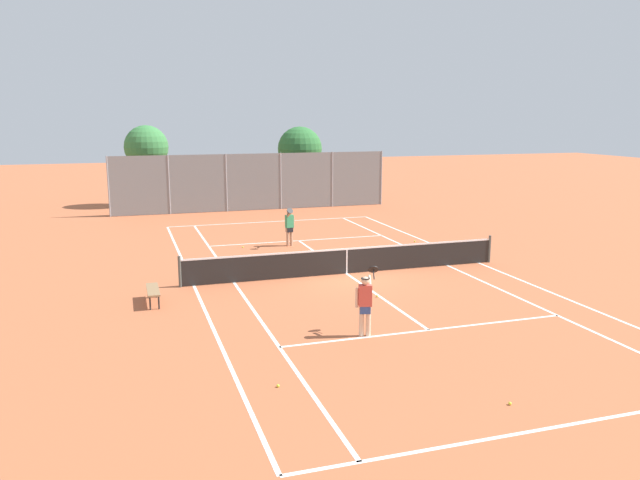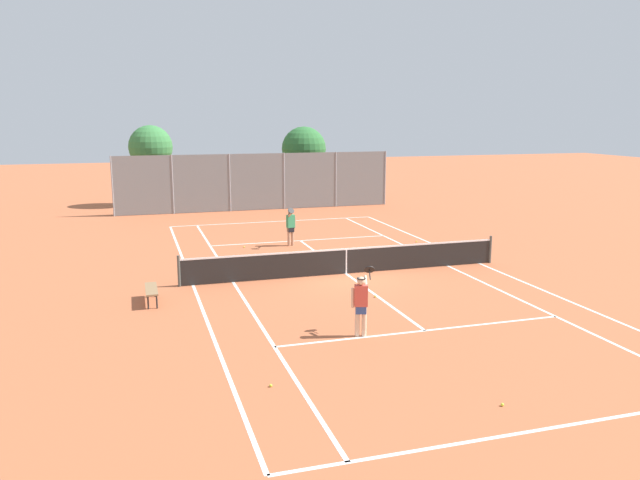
{
  "view_description": "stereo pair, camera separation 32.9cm",
  "coord_description": "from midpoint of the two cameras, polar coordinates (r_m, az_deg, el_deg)",
  "views": [
    {
      "loc": [
        -7.63,
        -20.69,
        5.66
      ],
      "look_at": [
        -0.54,
        1.5,
        1.0
      ],
      "focal_mm": 35.0,
      "sensor_mm": 36.0,
      "label": 1
    },
    {
      "loc": [
        -7.32,
        -20.79,
        5.66
      ],
      "look_at": [
        -0.54,
        1.5,
        1.0
      ],
      "focal_mm": 35.0,
      "sensor_mm": 36.0,
      "label": 2
    }
  ],
  "objects": [
    {
      "name": "player_near_side",
      "position": [
        16.25,
        4.35,
        -5.66
      ],
      "size": [
        0.81,
        0.7,
        1.77
      ],
      "color": "beige",
      "rests_on": "ground"
    },
    {
      "name": "player_far_left",
      "position": [
        27.43,
        -2.35,
        1.37
      ],
      "size": [
        0.53,
        0.84,
        1.77
      ],
      "color": "tan",
      "rests_on": "ground"
    },
    {
      "name": "loose_tennis_ball_0",
      "position": [
        28.68,
        9.12,
        -0.15
      ],
      "size": [
        0.07,
        0.07,
        0.07
      ],
      "primitive_type": "sphere",
      "color": "#D1DB33",
      "rests_on": "ground"
    },
    {
      "name": "courtside_bench",
      "position": [
        19.81,
        -14.71,
        -4.44
      ],
      "size": [
        0.36,
        1.5,
        0.47
      ],
      "color": "olive",
      "rests_on": "ground"
    },
    {
      "name": "loose_tennis_ball_5",
      "position": [
        13.32,
        17.03,
        -14.2
      ],
      "size": [
        0.07,
        0.07,
        0.07
      ],
      "primitive_type": "sphere",
      "color": "#D1DB33",
      "rests_on": "ground"
    },
    {
      "name": "loose_tennis_ball_3",
      "position": [
        13.61,
        -3.81,
        -13.13
      ],
      "size": [
        0.07,
        0.07,
        0.07
      ],
      "primitive_type": "sphere",
      "color": "#D1DB33",
      "rests_on": "ground"
    },
    {
      "name": "court_line_markings",
      "position": [
        22.76,
        2.82,
        -3.09
      ],
      "size": [
        11.1,
        23.9,
        0.01
      ],
      "color": "silver",
      "rests_on": "ground"
    },
    {
      "name": "tennis_net",
      "position": [
        22.64,
        2.83,
        -1.85
      ],
      "size": [
        12.0,
        0.1,
        1.07
      ],
      "color": "#474C47",
      "rests_on": "ground"
    },
    {
      "name": "loose_tennis_ball_2",
      "position": [
        19.92,
        5.55,
        -5.15
      ],
      "size": [
        0.07,
        0.07,
        0.07
      ],
      "primitive_type": "sphere",
      "color": "#D1DB33",
      "rests_on": "ground"
    },
    {
      "name": "tree_behind_right",
      "position": [
        42.55,
        -1.32,
        8.24
      ],
      "size": [
        2.98,
        2.98,
        4.94
      ],
      "color": "brown",
      "rests_on": "ground"
    },
    {
      "name": "ground_plane",
      "position": [
        22.76,
        2.82,
        -3.1
      ],
      "size": [
        120.0,
        120.0,
        0.0
      ],
      "primitive_type": "plane",
      "color": "#B25B38"
    },
    {
      "name": "loose_tennis_ball_4",
      "position": [
        22.48,
        -3.69,
        -3.2
      ],
      "size": [
        0.07,
        0.07,
        0.07
      ],
      "primitive_type": "sphere",
      "color": "#D1DB33",
      "rests_on": "ground"
    },
    {
      "name": "back_fence",
      "position": [
        38.0,
        -5.5,
        5.31
      ],
      "size": [
        16.77,
        0.08,
        3.44
      ],
      "color": "gray",
      "rests_on": "ground"
    },
    {
      "name": "loose_tennis_ball_1",
      "position": [
        27.37,
        -6.61,
        -0.63
      ],
      "size": [
        0.07,
        0.07,
        0.07
      ],
      "primitive_type": "sphere",
      "color": "#D1DB33",
      "rests_on": "ground"
    },
    {
      "name": "tree_behind_left",
      "position": [
        40.97,
        -14.95,
        8.1
      ],
      "size": [
        2.73,
        2.73,
        5.08
      ],
      "color": "brown",
      "rests_on": "ground"
    }
  ]
}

